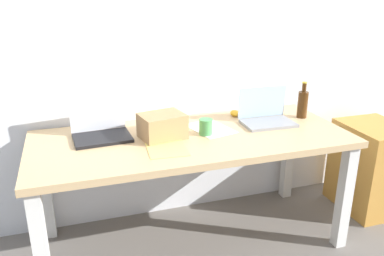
% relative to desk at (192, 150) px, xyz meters
% --- Properties ---
extents(ground_plane, '(8.00, 8.00, 0.00)m').
position_rel_desk_xyz_m(ground_plane, '(0.00, 0.00, -0.64)').
color(ground_plane, slate).
extents(back_wall, '(5.20, 0.08, 2.60)m').
position_rel_desk_xyz_m(back_wall, '(0.00, 0.45, 0.66)').
color(back_wall, white).
rests_on(back_wall, ground).
extents(desk, '(1.86, 0.78, 0.72)m').
position_rel_desk_xyz_m(desk, '(0.00, 0.00, 0.00)').
color(desk, tan).
rests_on(desk, ground).
extents(laptop_left, '(0.34, 0.26, 0.24)m').
position_rel_desk_xyz_m(laptop_left, '(-0.51, 0.15, 0.14)').
color(laptop_left, black).
rests_on(laptop_left, desk).
extents(laptop_right, '(0.33, 0.23, 0.22)m').
position_rel_desk_xyz_m(laptop_right, '(0.52, 0.08, 0.14)').
color(laptop_right, gray).
rests_on(laptop_right, desk).
extents(beer_bottle, '(0.07, 0.07, 0.24)m').
position_rel_desk_xyz_m(beer_bottle, '(0.81, 0.11, 0.18)').
color(beer_bottle, '#47280F').
rests_on(beer_bottle, desk).
extents(computer_mouse, '(0.08, 0.11, 0.03)m').
position_rel_desk_xyz_m(computer_mouse, '(0.39, 0.28, 0.10)').
color(computer_mouse, gold).
rests_on(computer_mouse, desk).
extents(cardboard_box, '(0.28, 0.24, 0.14)m').
position_rel_desk_xyz_m(cardboard_box, '(-0.17, 0.03, 0.16)').
color(cardboard_box, tan).
rests_on(cardboard_box, desk).
extents(coffee_mug, '(0.08, 0.08, 0.09)m').
position_rel_desk_xyz_m(coffee_mug, '(0.09, -0.00, 0.14)').
color(coffee_mug, '#4C9E56').
rests_on(coffee_mug, desk).
extents(paper_sheet_near_back, '(0.28, 0.34, 0.00)m').
position_rel_desk_xyz_m(paper_sheet_near_back, '(0.15, 0.09, 0.09)').
color(paper_sheet_near_back, white).
rests_on(paper_sheet_near_back, desk).
extents(paper_yellow_folder, '(0.23, 0.31, 0.00)m').
position_rel_desk_xyz_m(paper_yellow_folder, '(-0.19, -0.12, 0.09)').
color(paper_yellow_folder, '#F4E06B').
rests_on(paper_yellow_folder, desk).
extents(filing_cabinet, '(0.40, 0.48, 0.64)m').
position_rel_desk_xyz_m(filing_cabinet, '(1.36, 0.01, -0.32)').
color(filing_cabinet, '#C68938').
rests_on(filing_cabinet, ground).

